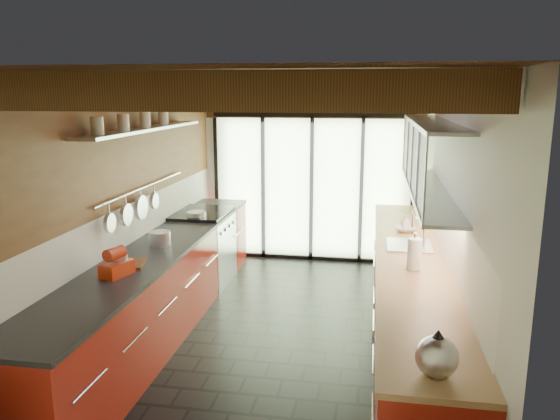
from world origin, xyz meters
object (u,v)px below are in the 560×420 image
object	(u,v)px
soap_bottle	(405,222)
paper_towel	(414,254)
kettle	(437,354)
stand_mixer	(117,264)
bowl	(406,229)

from	to	relation	value
soap_bottle	paper_towel	bearing A→B (deg)	-90.00
kettle	soap_bottle	world-z (taller)	kettle
paper_towel	soap_bottle	size ratio (longest dim) A/B	2.02
kettle	paper_towel	bearing A→B (deg)	90.00
stand_mixer	paper_towel	bearing A→B (deg)	13.12
stand_mixer	kettle	size ratio (longest dim) A/B	0.96
kettle	soap_bottle	bearing A→B (deg)	90.00
kettle	bowl	distance (m)	3.24
stand_mixer	paper_towel	distance (m)	2.61
soap_bottle	bowl	bearing A→B (deg)	-90.00
stand_mixer	kettle	world-z (taller)	kettle
paper_towel	soap_bottle	distance (m)	1.47
stand_mixer	paper_towel	size ratio (longest dim) A/B	0.95
kettle	paper_towel	size ratio (longest dim) A/B	0.98
paper_towel	stand_mixer	bearing A→B (deg)	-166.88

